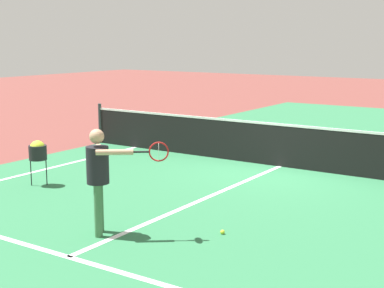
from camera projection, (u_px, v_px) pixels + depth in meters
The scene contains 8 objects.
ground_plane at pixel (280, 166), 12.56m from camera, with size 60.00×60.00×0.00m, color brown.
court_surface_inbounds at pixel (280, 166), 12.56m from camera, with size 10.62×24.40×0.00m, color #2D7247.
line_service_near at pixel (68, 257), 7.32m from camera, with size 8.22×0.10×0.01m, color white.
line_center_service at pixel (202, 200), 9.94m from camera, with size 0.10×6.40×0.01m, color white.
net at pixel (280, 145), 12.47m from camera, with size 10.75×0.09×1.07m.
player_near at pixel (100, 170), 8.02m from camera, with size 1.07×0.65×1.54m.
ball_hopper at pixel (38, 151), 10.83m from camera, with size 0.34×0.34×0.87m.
tennis_ball_mid_court at pixel (222, 232), 8.19m from camera, with size 0.07×0.07×0.07m, color #CCE033.
Camera 1 is at (5.17, -11.29, 2.77)m, focal length 53.11 mm.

